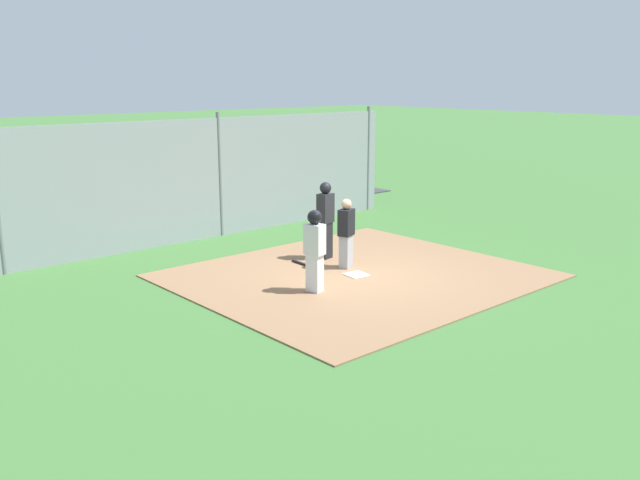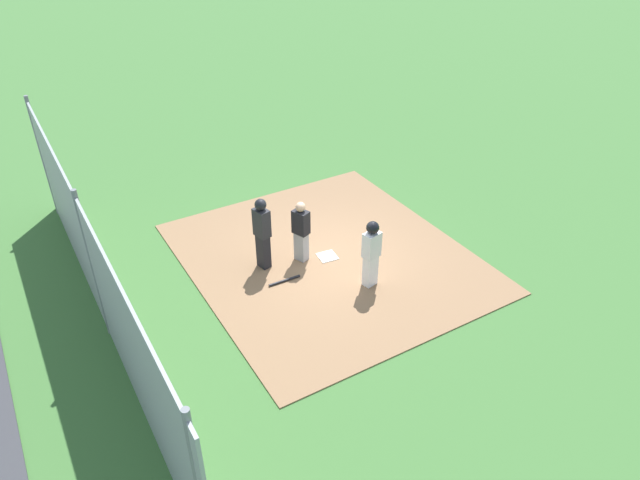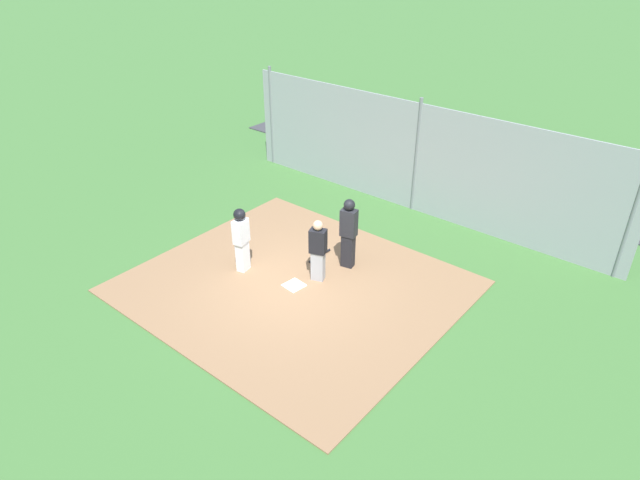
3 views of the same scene
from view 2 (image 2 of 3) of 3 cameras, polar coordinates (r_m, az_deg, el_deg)
ground_plane at (r=14.34m, az=0.72°, el=-1.74°), size 140.00×140.00×0.00m
dirt_infield at (r=14.33m, az=0.72°, el=-1.70°), size 7.20×6.40×0.03m
home_plate at (r=14.32m, az=0.72°, el=-1.61°), size 0.49×0.49×0.02m
catcher at (r=13.81m, az=-1.87°, el=0.94°), size 0.45×0.38×1.58m
umpire at (r=13.53m, az=-5.69°, el=0.81°), size 0.43×0.33×1.83m
runner at (r=12.93m, az=5.07°, el=-0.93°), size 0.33×0.43×1.67m
baseball_bat at (r=13.51m, az=-3.50°, el=-3.99°), size 0.08×0.79×0.06m
backstop_fence at (r=12.02m, az=-21.24°, el=-2.74°), size 12.00×0.10×3.35m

